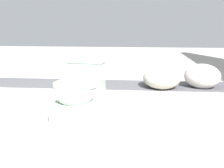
# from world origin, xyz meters

# --- Properties ---
(ground_plane) EXTENTS (14.00, 14.00, 0.00)m
(ground_plane) POSITION_xyz_m (0.00, 0.00, 0.00)
(ground_plane) COLOR #A8A59E
(gravel_strip) EXTENTS (0.56, 8.00, 0.01)m
(gravel_strip) POSITION_xyz_m (-1.14, 0.50, 0.01)
(gravel_strip) COLOR #4C4C51
(gravel_strip) RESTS_ON ground
(toilet) EXTENTS (0.67, 0.45, 0.52)m
(toilet) POSITION_xyz_m (0.08, 0.02, 0.22)
(toilet) COLOR #B2C6B7
(toilet) RESTS_ON ground
(boulder_near) EXTENTS (0.67, 0.67, 0.28)m
(boulder_near) POSITION_xyz_m (-1.00, 0.87, 0.14)
(boulder_near) COLOR #ADA899
(boulder_near) RESTS_ON ground
(boulder_far) EXTENTS (0.51, 0.57, 0.32)m
(boulder_far) POSITION_xyz_m (-1.06, 1.40, 0.16)
(boulder_far) COLOR #B7B2AD
(boulder_far) RESTS_ON ground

